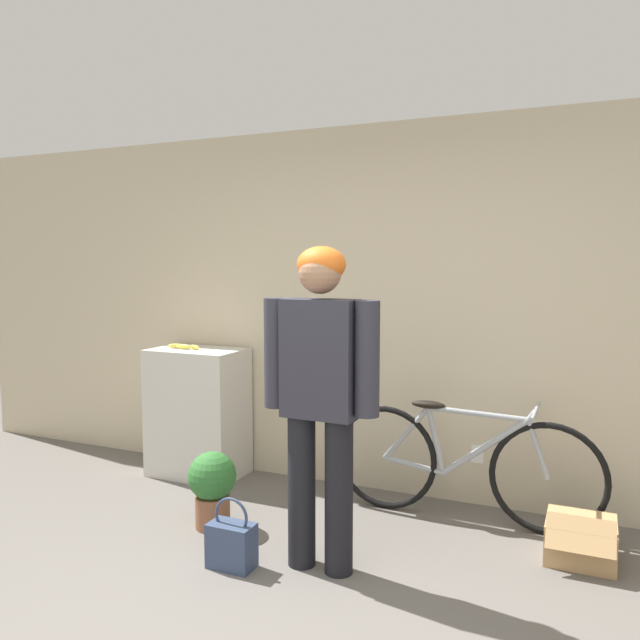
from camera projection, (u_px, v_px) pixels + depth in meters
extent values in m
cube|color=beige|center=(402.00, 311.00, 4.36)|extent=(8.00, 0.06, 2.60)
cube|color=white|center=(477.00, 454.00, 4.20)|extent=(0.08, 0.01, 0.12)
cube|color=beige|center=(198.00, 412.00, 4.80)|extent=(0.70, 0.46, 0.98)
cylinder|color=black|center=(302.00, 490.00, 3.36)|extent=(0.15, 0.15, 0.83)
cylinder|color=black|center=(339.00, 496.00, 3.27)|extent=(0.15, 0.15, 0.83)
cube|color=#2D2D38|center=(320.00, 359.00, 3.25)|extent=(0.40, 0.19, 0.62)
cylinder|color=#2D2D38|center=(276.00, 353.00, 3.35)|extent=(0.13, 0.13, 0.59)
cylinder|color=#2D2D38|center=(367.00, 359.00, 3.14)|extent=(0.13, 0.13, 0.59)
sphere|color=#A37556|center=(320.00, 272.00, 3.21)|extent=(0.22, 0.22, 0.22)
ellipsoid|color=orange|center=(321.00, 265.00, 3.22)|extent=(0.26, 0.24, 0.19)
torus|color=black|center=(385.00, 457.00, 4.14)|extent=(0.69, 0.04, 0.69)
torus|color=black|center=(548.00, 479.00, 3.73)|extent=(0.69, 0.04, 0.69)
cylinder|color=#999EA3|center=(414.00, 465.00, 4.06)|extent=(0.39, 0.03, 0.09)
cylinder|color=#999EA3|center=(406.00, 433.00, 4.07)|extent=(0.31, 0.03, 0.39)
cylinder|color=#999EA3|center=(436.00, 440.00, 3.99)|extent=(0.14, 0.03, 0.42)
cylinder|color=#999EA3|center=(484.00, 447.00, 3.87)|extent=(0.54, 0.04, 0.43)
cylinder|color=#999EA3|center=(477.00, 414.00, 3.87)|extent=(0.61, 0.03, 0.05)
cylinder|color=#999EA3|center=(538.00, 449.00, 3.74)|extent=(0.15, 0.03, 0.36)
cylinder|color=#999EA3|center=(532.00, 416.00, 3.74)|extent=(0.07, 0.03, 0.08)
cylinder|color=#999EA3|center=(536.00, 411.00, 3.72)|extent=(0.02, 0.46, 0.02)
ellipsoid|color=black|center=(428.00, 405.00, 3.99)|extent=(0.22, 0.08, 0.05)
ellipsoid|color=#EAD64C|center=(184.00, 347.00, 4.76)|extent=(0.14, 0.04, 0.04)
ellipsoid|color=#EAD64C|center=(176.00, 346.00, 4.81)|extent=(0.13, 0.08, 0.03)
ellipsoid|color=#EAD64C|center=(195.00, 347.00, 4.74)|extent=(0.12, 0.08, 0.03)
sphere|color=brown|center=(172.00, 345.00, 4.84)|extent=(0.02, 0.02, 0.02)
cube|color=#334260|center=(232.00, 546.00, 3.35)|extent=(0.25, 0.15, 0.24)
torus|color=#334260|center=(231.00, 516.00, 3.34)|extent=(0.20, 0.02, 0.20)
cube|color=tan|center=(581.00, 540.00, 3.45)|extent=(0.36, 0.36, 0.22)
cube|color=tan|center=(581.00, 535.00, 3.27)|extent=(0.35, 0.13, 0.16)
cylinder|color=brown|center=(213.00, 512.00, 3.86)|extent=(0.21, 0.21, 0.20)
sphere|color=#2D6B2D|center=(212.00, 476.00, 3.84)|extent=(0.30, 0.30, 0.30)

